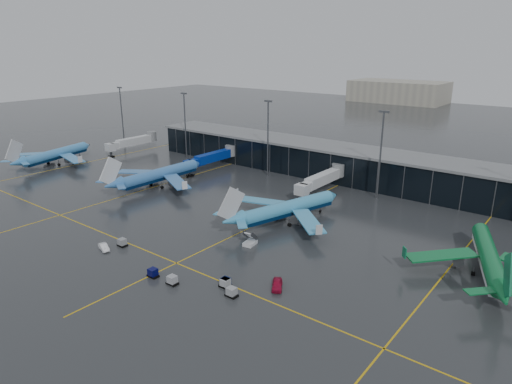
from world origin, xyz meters
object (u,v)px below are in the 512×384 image
Objects in this scene: airliner_klm_west at (56,148)px; baggage_carts at (186,275)px; airliner_arkefly at (160,167)px; airliner_aer_lingus at (490,247)px; airliner_klm_near at (289,200)px; mobile_airstair at (250,242)px; service_van_red at (277,284)px; service_van_white at (104,247)px.

baggage_carts is (102.86, -31.72, -5.23)m from airliner_klm_west.
airliner_arkefly reaches higher than airliner_klm_west.
airliner_aer_lingus is at bearing 40.04° from baggage_carts.
baggage_carts is at bearing -72.91° from airliner_klm_near.
mobile_airstair is at bearing -18.95° from airliner_arkefly.
service_van_white is (-39.52, -9.98, -0.11)m from service_van_red.
airliner_klm_west reaches higher than airliner_klm_near.
airliner_klm_near is (101.83, 4.94, -0.11)m from airliner_klm_west.
service_van_red is at bearing -153.19° from airliner_aer_lingus.
airliner_klm_near is 1.03× the size of airliner_aer_lingus.
airliner_klm_near reaches higher than airliner_aer_lingus.
airliner_aer_lingus is at bearing 17.04° from airliner_klm_near.
airliner_aer_lingus reaches higher than service_van_red.
service_van_red is at bearing -26.32° from airliner_klm_west.
baggage_carts is at bearing -159.23° from airliner_aer_lingus.
airliner_klm_west is 9.35× the size of service_van_white.
airliner_aer_lingus is 1.05× the size of baggage_carts.
airliner_klm_west is at bearing 135.80° from service_van_red.
airliner_arkefly is 72.95m from service_van_red.
service_van_white is (-23.42, -2.21, -0.07)m from baggage_carts.
airliner_klm_west reaches higher than baggage_carts.
service_van_white is (-22.38, -38.88, -5.19)m from airliner_klm_near.
airliner_aer_lingus is 10.64× the size of mobile_airstair.
airliner_aer_lingus is 8.95× the size of service_van_white.
mobile_airstair is at bearing -177.13° from airliner_aer_lingus.
baggage_carts is 17.88m from service_van_red.
service_van_red is (15.96, -11.85, 0.03)m from mobile_airstair.
mobile_airstair reaches higher than service_van_white.
airliner_klm_west is 8.34× the size of service_van_red.
airliner_klm_near is 37.04m from baggage_carts.
airliner_aer_lingus is (148.00, 6.21, -0.26)m from airliner_klm_west.
airliner_arkefly is 1.06× the size of airliner_aer_lingus.
airliner_klm_west is 107.77m from baggage_carts.
mobile_airstair is at bearing -28.92° from service_van_white.
airliner_klm_west is 0.99× the size of airliner_arkefly.
airliner_klm_near is at bearing 84.94° from mobile_airstair.
mobile_airstair is (1.17, -17.05, -5.11)m from airliner_klm_near.
airliner_aer_lingus is 48.83m from mobile_airstair.
service_van_white is at bearing -146.17° from mobile_airstair.
airliner_klm_near reaches higher than service_van_white.
airliner_arkefly reaches higher than baggage_carts.
service_van_red is 1.12× the size of service_van_white.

